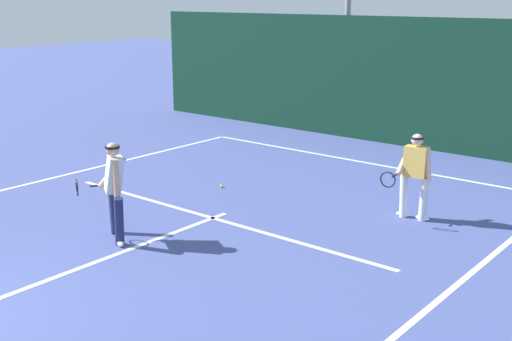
% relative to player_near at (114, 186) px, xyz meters
% --- Properties ---
extents(court_line_baseline_far, '(9.35, 0.10, 0.01)m').
position_rel_player_near_xyz_m(court_line_baseline_far, '(0.55, 7.22, -0.92)').
color(court_line_baseline_far, white).
rests_on(court_line_baseline_far, ground_plane).
extents(court_line_service, '(7.62, 0.10, 0.01)m').
position_rel_player_near_xyz_m(court_line_service, '(0.55, 1.80, -0.92)').
color(court_line_service, white).
rests_on(court_line_service, ground_plane).
extents(court_line_centre, '(0.10, 6.40, 0.01)m').
position_rel_player_near_xyz_m(court_line_centre, '(0.55, -1.06, -0.92)').
color(court_line_centre, white).
rests_on(court_line_centre, ground_plane).
extents(player_near, '(1.13, 0.80, 1.68)m').
position_rel_player_near_xyz_m(player_near, '(0.00, 0.00, 0.00)').
color(player_near, '#1E234C').
rests_on(player_near, ground_plane).
extents(player_far, '(0.70, 0.89, 1.60)m').
position_rel_player_near_xyz_m(player_far, '(3.42, 4.11, -0.04)').
color(player_far, silver).
rests_on(player_far, ground_plane).
extents(tennis_ball, '(0.07, 0.07, 0.07)m').
position_rel_player_near_xyz_m(tennis_ball, '(-0.65, 3.37, -0.89)').
color(tennis_ball, '#D1E033').
rests_on(tennis_ball, ground_plane).
extents(back_fence_windscreen, '(18.07, 0.12, 3.45)m').
position_rel_player_near_xyz_m(back_fence_windscreen, '(0.55, 9.53, 0.80)').
color(back_fence_windscreen, '#103323').
rests_on(back_fence_windscreen, ground_plane).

